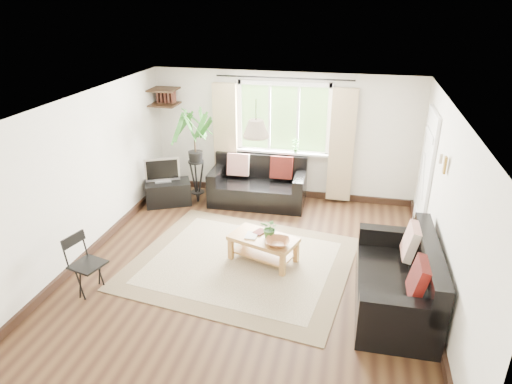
% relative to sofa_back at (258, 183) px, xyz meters
% --- Properties ---
extents(floor, '(5.50, 5.50, 0.00)m').
position_rel_sofa_back_xyz_m(floor, '(0.38, -2.25, -0.42)').
color(floor, black).
rests_on(floor, ground).
extents(ceiling, '(5.50, 5.50, 0.00)m').
position_rel_sofa_back_xyz_m(ceiling, '(0.38, -2.25, 1.98)').
color(ceiling, white).
rests_on(ceiling, floor).
extents(wall_back, '(5.00, 0.02, 2.40)m').
position_rel_sofa_back_xyz_m(wall_back, '(0.38, 0.50, 0.78)').
color(wall_back, white).
rests_on(wall_back, floor).
extents(wall_front, '(5.00, 0.02, 2.40)m').
position_rel_sofa_back_xyz_m(wall_front, '(0.38, -5.00, 0.78)').
color(wall_front, white).
rests_on(wall_front, floor).
extents(wall_left, '(0.02, 5.50, 2.40)m').
position_rel_sofa_back_xyz_m(wall_left, '(-2.12, -2.25, 0.78)').
color(wall_left, white).
rests_on(wall_left, floor).
extents(wall_right, '(0.02, 5.50, 2.40)m').
position_rel_sofa_back_xyz_m(wall_right, '(2.88, -2.25, 0.78)').
color(wall_right, white).
rests_on(wall_right, floor).
extents(rug, '(3.44, 3.06, 0.02)m').
position_rel_sofa_back_xyz_m(rug, '(0.22, -2.12, -0.41)').
color(rug, beige).
rests_on(rug, floor).
extents(window, '(2.50, 0.16, 2.16)m').
position_rel_sofa_back_xyz_m(window, '(0.38, 0.46, 1.13)').
color(window, white).
rests_on(window, wall_back).
extents(door, '(0.06, 0.96, 2.06)m').
position_rel_sofa_back_xyz_m(door, '(2.85, -0.55, 0.58)').
color(door, silver).
rests_on(door, wall_right).
extents(corner_shelf, '(0.50, 0.50, 0.34)m').
position_rel_sofa_back_xyz_m(corner_shelf, '(-1.87, 0.25, 1.47)').
color(corner_shelf, black).
rests_on(corner_shelf, wall_back).
extents(pendant_lamp, '(0.36, 0.36, 0.54)m').
position_rel_sofa_back_xyz_m(pendant_lamp, '(0.38, -1.85, 1.63)').
color(pendant_lamp, beige).
rests_on(pendant_lamp, ceiling).
extents(wall_sconce, '(0.12, 0.12, 0.28)m').
position_rel_sofa_back_xyz_m(wall_sconce, '(2.81, -1.95, 1.32)').
color(wall_sconce, beige).
rests_on(wall_sconce, wall_right).
extents(sofa_back, '(1.79, 0.93, 0.83)m').
position_rel_sofa_back_xyz_m(sofa_back, '(0.00, 0.00, 0.00)').
color(sofa_back, black).
rests_on(sofa_back, floor).
extents(sofa_right, '(1.86, 0.95, 0.87)m').
position_rel_sofa_back_xyz_m(sofa_right, '(2.36, -2.67, 0.02)').
color(sofa_right, black).
rests_on(sofa_right, floor).
extents(coffee_table, '(1.09, 0.81, 0.40)m').
position_rel_sofa_back_xyz_m(coffee_table, '(0.53, -1.99, -0.22)').
color(coffee_table, '#935C30').
rests_on(coffee_table, floor).
extents(table_plant, '(0.33, 0.31, 0.30)m').
position_rel_sofa_back_xyz_m(table_plant, '(0.62, -1.97, 0.13)').
color(table_plant, '#315F26').
rests_on(table_plant, coffee_table).
extents(bowl, '(0.35, 0.35, 0.09)m').
position_rel_sofa_back_xyz_m(bowl, '(0.77, -2.16, 0.03)').
color(bowl, brown).
rests_on(bowl, coffee_table).
extents(book_a, '(0.17, 0.23, 0.02)m').
position_rel_sofa_back_xyz_m(book_a, '(0.26, -1.99, -0.01)').
color(book_a, silver).
rests_on(book_a, coffee_table).
extents(book_b, '(0.23, 0.25, 0.02)m').
position_rel_sofa_back_xyz_m(book_b, '(0.37, -1.82, -0.01)').
color(book_b, '#522421').
rests_on(book_b, coffee_table).
extents(tv_stand, '(0.95, 0.78, 0.44)m').
position_rel_sofa_back_xyz_m(tv_stand, '(-1.64, -0.41, -0.19)').
color(tv_stand, black).
rests_on(tv_stand, floor).
extents(tv, '(0.66, 0.47, 0.49)m').
position_rel_sofa_back_xyz_m(tv, '(-1.73, -0.41, 0.27)').
color(tv, '#A5A5AA').
rests_on(tv, tv_stand).
extents(palm_stand, '(0.73, 0.73, 1.78)m').
position_rel_sofa_back_xyz_m(palm_stand, '(-1.14, -0.19, 0.47)').
color(palm_stand, black).
rests_on(palm_stand, floor).
extents(folding_chair, '(0.51, 0.51, 0.81)m').
position_rel_sofa_back_xyz_m(folding_chair, '(-1.56, -3.25, -0.01)').
color(folding_chair, black).
rests_on(folding_chair, floor).
extents(sill_plant, '(0.14, 0.10, 0.27)m').
position_rel_sofa_back_xyz_m(sill_plant, '(0.63, 0.38, 0.65)').
color(sill_plant, '#2D6023').
rests_on(sill_plant, window).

